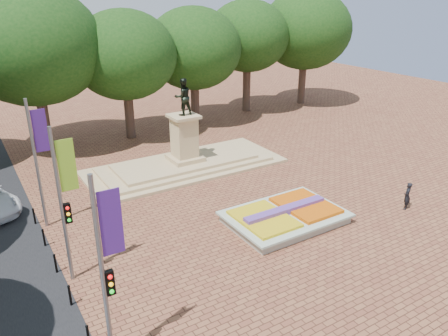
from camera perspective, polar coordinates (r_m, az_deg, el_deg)
name	(u,v)px	position (r m, az deg, el deg)	size (l,w,h in m)	color
ground	(249,212)	(25.26, 3.28, -5.76)	(90.00, 90.00, 0.00)	brown
flower_bed	(285,216)	(24.25, 8.02, -6.21)	(6.30, 4.30, 0.91)	gray
monument	(185,156)	(31.19, -5.11, 1.56)	(14.00, 6.00, 6.40)	tan
tree_row_back	(154,54)	(39.61, -9.10, 14.46)	(44.80, 8.80, 10.43)	#3A2820
banner_poles	(65,202)	(18.87, -20.01, -4.18)	(0.88, 11.17, 7.00)	slate
bollard_row	(62,278)	(20.27, -20.37, -13.30)	(0.12, 13.12, 0.98)	black
pedestrian	(407,196)	(27.38, 22.80, -3.38)	(0.59, 0.39, 1.63)	black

